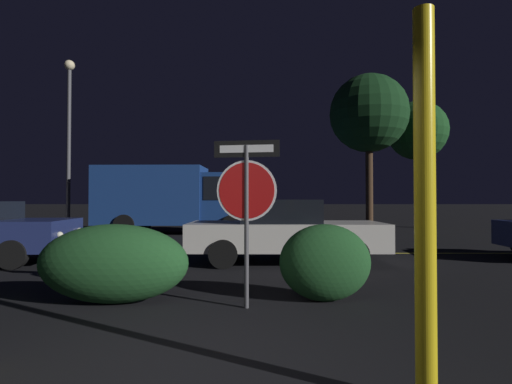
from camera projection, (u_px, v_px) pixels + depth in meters
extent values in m
cube|color=gold|center=(231.00, 253.00, 10.57)|extent=(33.07, 0.12, 0.01)
cylinder|color=#4C4C51|center=(247.00, 226.00, 5.25)|extent=(0.06, 0.06, 2.14)
cylinder|color=white|center=(247.00, 191.00, 5.25)|extent=(0.80, 0.13, 0.80)
cylinder|color=#B71414|center=(247.00, 191.00, 5.25)|extent=(0.74, 0.13, 0.74)
cube|color=black|center=(247.00, 149.00, 5.27)|extent=(0.87, 0.15, 0.22)
cube|color=white|center=(247.00, 149.00, 5.27)|extent=(0.72, 0.14, 0.10)
cylinder|color=yellow|center=(425.00, 205.00, 2.76)|extent=(0.14, 0.14, 2.76)
ellipsoid|color=#1E4C23|center=(114.00, 263.00, 5.49)|extent=(2.07, 0.91, 1.08)
ellipsoid|color=#1E4C23|center=(325.00, 263.00, 5.58)|extent=(1.28, 0.70, 1.08)
cylinder|color=black|center=(51.00, 245.00, 9.97)|extent=(0.62, 0.25, 0.60)
cylinder|color=black|center=(13.00, 255.00, 8.13)|extent=(0.62, 0.25, 0.60)
sphere|color=#F4EFCC|center=(79.00, 231.00, 9.72)|extent=(0.14, 0.14, 0.14)
sphere|color=#F4EFCC|center=(60.00, 235.00, 8.54)|extent=(0.14, 0.14, 0.14)
cube|color=silver|center=(286.00, 236.00, 9.09)|extent=(4.38, 1.82, 0.60)
cube|color=black|center=(280.00, 211.00, 9.10)|extent=(1.75, 1.56, 0.52)
cylinder|color=black|center=(338.00, 245.00, 9.94)|extent=(0.60, 0.20, 0.60)
cylinder|color=black|center=(355.00, 254.00, 8.21)|extent=(0.60, 0.20, 0.60)
cylinder|color=black|center=(229.00, 245.00, 9.95)|extent=(0.60, 0.20, 0.60)
cylinder|color=black|center=(223.00, 254.00, 8.23)|extent=(0.60, 0.20, 0.60)
sphere|color=#F4EFCC|center=(376.00, 232.00, 9.64)|extent=(0.14, 0.14, 0.14)
sphere|color=#F4EFCC|center=(391.00, 237.00, 8.52)|extent=(0.14, 0.14, 0.14)
cube|color=navy|center=(236.00, 199.00, 16.79)|extent=(2.76, 2.28, 2.12)
cube|color=black|center=(236.00, 189.00, 16.80)|extent=(2.49, 2.32, 0.93)
cube|color=navy|center=(153.00, 195.00, 16.89)|extent=(4.47, 2.47, 2.41)
cylinder|color=black|center=(237.00, 222.00, 17.90)|extent=(0.85, 0.30, 0.84)
cylinder|color=black|center=(232.00, 225.00, 15.65)|extent=(0.85, 0.30, 0.84)
cylinder|color=black|center=(142.00, 222.00, 18.02)|extent=(0.85, 0.30, 0.84)
cylinder|color=black|center=(125.00, 225.00, 15.76)|extent=(0.85, 0.30, 0.84)
cylinder|color=#4C4C51|center=(69.00, 152.00, 16.59)|extent=(0.16, 0.16, 6.84)
sphere|color=#F9E5B2|center=(70.00, 65.00, 16.66)|extent=(0.42, 0.42, 0.42)
cylinder|color=#422D1E|center=(369.00, 186.00, 17.75)|extent=(0.32, 0.32, 4.04)
sphere|color=#143819|center=(369.00, 113.00, 17.82)|extent=(3.48, 3.48, 3.48)
cylinder|color=#422D1E|center=(418.00, 189.00, 20.52)|extent=(0.32, 0.32, 3.91)
sphere|color=#19471E|center=(418.00, 131.00, 20.58)|extent=(3.03, 3.03, 3.03)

